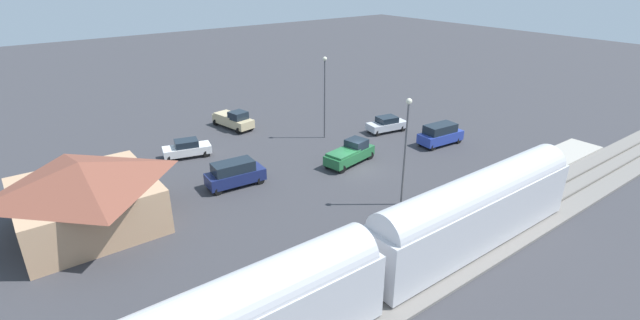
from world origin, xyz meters
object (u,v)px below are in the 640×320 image
at_px(pedestrian_on_platform, 484,178).
at_px(pickup_tan, 234,119).
at_px(suv_blue, 440,134).
at_px(light_pole_near_platform, 406,141).
at_px(suv_navy, 235,173).
at_px(station_building, 85,194).
at_px(sedan_white, 187,148).
at_px(pickup_green, 350,153).
at_px(sedan_silver, 387,124).
at_px(light_pole_lot_center, 325,89).

xyz_separation_m(pedestrian_on_platform, pickup_tan, (26.92, 8.97, -0.25)).
xyz_separation_m(suv_blue, light_pole_near_platform, (-6.65, 12.71, 4.19)).
relative_size(pickup_tan, light_pole_near_platform, 0.66).
height_order(pedestrian_on_platform, suv_navy, suv_navy).
height_order(station_building, suv_navy, station_building).
relative_size(station_building, suv_navy, 1.94).
height_order(sedan_white, suv_navy, suv_navy).
xyz_separation_m(pickup_green, sedan_white, (10.80, 11.71, -0.15)).
bearing_deg(pickup_green, suv_blue, -100.26).
height_order(sedan_white, pickup_tan, pickup_tan).
xyz_separation_m(suv_blue, pickup_tan, (17.69, 14.77, -0.12)).
height_order(pedestrian_on_platform, suv_blue, suv_blue).
xyz_separation_m(pickup_green, sedan_silver, (4.31, -9.08, -0.15)).
xyz_separation_m(sedan_white, light_pole_lot_center, (-3.83, -14.01, 4.54)).
distance_m(suv_navy, pickup_tan, 15.15).
bearing_deg(pickup_tan, light_pole_lot_center, -143.90).
bearing_deg(pickup_green, light_pole_near_platform, 166.53).
bearing_deg(pickup_green, pickup_tan, 14.63).
height_order(sedan_silver, light_pole_near_platform, light_pole_near_platform).
bearing_deg(light_pole_near_platform, sedan_white, 26.49).
bearing_deg(suv_navy, light_pole_near_platform, -140.63).
bearing_deg(pedestrian_on_platform, sedan_silver, -15.27).
bearing_deg(pickup_green, station_building, 83.28).
relative_size(station_building, sedan_silver, 2.07).
relative_size(suv_navy, light_pole_lot_center, 0.58).
distance_m(pedestrian_on_platform, sedan_white, 27.51).
bearing_deg(suv_blue, sedan_white, 60.36).
xyz_separation_m(station_building, sedan_white, (8.18, -10.54, -1.73)).
bearing_deg(light_pole_near_platform, station_building, 60.99).
bearing_deg(light_pole_lot_center, station_building, 100.05).
bearing_deg(sedan_white, pickup_tan, -56.86).
relative_size(sedan_silver, light_pole_lot_center, 0.54).
distance_m(pedestrian_on_platform, light_pole_near_platform, 8.42).
distance_m(suv_navy, light_pole_near_platform, 14.61).
distance_m(sedan_silver, light_pole_near_platform, 17.61).
bearing_deg(station_building, pickup_tan, -54.08).
bearing_deg(pickup_tan, light_pole_near_platform, -175.16).
relative_size(pedestrian_on_platform, light_pole_lot_center, 0.20).
xyz_separation_m(pickup_green, light_pole_near_platform, (-8.58, 2.05, 4.31)).
xyz_separation_m(pickup_tan, light_pole_near_platform, (-24.34, -2.06, 4.31)).
bearing_deg(pedestrian_on_platform, suv_blue, -32.18).
xyz_separation_m(suv_navy, light_pole_lot_center, (4.73, -13.23, 4.27)).
xyz_separation_m(pedestrian_on_platform, sedan_white, (21.95, 16.57, -0.40)).
distance_m(pickup_green, sedan_silver, 10.05).
relative_size(pedestrian_on_platform, suv_navy, 0.34).
distance_m(station_building, pickup_tan, 22.46).
distance_m(suv_blue, suv_navy, 21.99).
bearing_deg(sedan_white, sedan_silver, -107.33).
xyz_separation_m(suv_navy, light_pole_near_platform, (-10.82, -8.88, 4.19)).
relative_size(suv_blue, light_pole_near_platform, 0.59).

